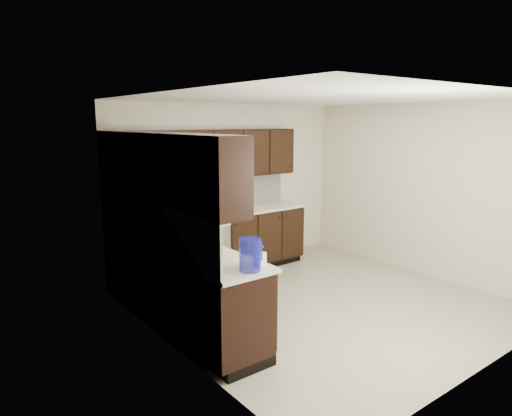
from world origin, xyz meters
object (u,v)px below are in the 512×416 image
(toaster_oven, at_px, (178,209))
(microwave, at_px, (221,203))
(sink, at_px, (205,260))
(storage_bin, at_px, (189,240))
(blue_pitcher, at_px, (250,255))

(toaster_oven, bearing_deg, microwave, 20.89)
(sink, xyz_separation_m, microwave, (1.29, 1.69, 0.19))
(toaster_oven, height_order, storage_bin, toaster_oven)
(microwave, height_order, storage_bin, microwave)
(sink, relative_size, microwave, 1.69)
(sink, height_order, storage_bin, sink)
(sink, bearing_deg, toaster_oven, 70.44)
(blue_pitcher, bearing_deg, storage_bin, 72.78)
(toaster_oven, height_order, blue_pitcher, blue_pitcher)
(sink, bearing_deg, storage_bin, 96.06)
(toaster_oven, bearing_deg, sink, -87.34)
(sink, distance_m, storage_bin, 0.30)
(toaster_oven, distance_m, blue_pitcher, 2.45)
(microwave, distance_m, toaster_oven, 0.68)
(microwave, xyz_separation_m, blue_pitcher, (-1.24, -2.38, 0.01))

